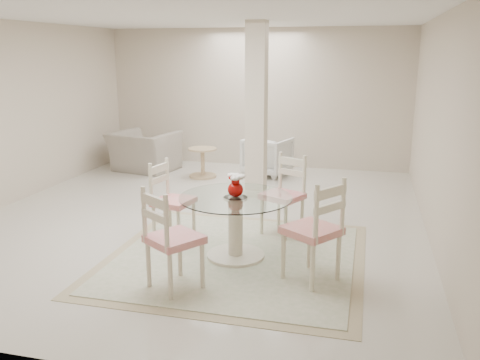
% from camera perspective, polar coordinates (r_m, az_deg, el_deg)
% --- Properties ---
extents(ground, '(7.00, 7.00, 0.00)m').
position_cam_1_polar(ground, '(7.12, -4.44, -4.19)').
color(ground, beige).
rests_on(ground, ground).
extents(room_shell, '(6.02, 7.02, 2.71)m').
position_cam_1_polar(room_shell, '(6.77, -4.74, 10.89)').
color(room_shell, beige).
rests_on(room_shell, ground).
extents(column, '(0.30, 0.30, 2.70)m').
position_cam_1_polar(column, '(7.93, 1.86, 7.74)').
color(column, beige).
rests_on(column, ground).
extents(area_rug, '(2.81, 2.81, 0.02)m').
position_cam_1_polar(area_rug, '(5.75, -0.50, -8.64)').
color(area_rug, tan).
rests_on(area_rug, ground).
extents(dining_table, '(1.23, 1.23, 0.71)m').
position_cam_1_polar(dining_table, '(5.63, -0.50, -5.31)').
color(dining_table, beige).
rests_on(dining_table, ground).
extents(red_vase, '(0.20, 0.19, 0.26)m').
position_cam_1_polar(red_vase, '(5.48, -0.49, -0.55)').
color(red_vase, '#A60705').
rests_on(red_vase, dining_table).
extents(dining_chair_east, '(0.66, 0.66, 1.18)m').
position_cam_1_polar(dining_chair_east, '(5.00, 8.74, -4.85)').
color(dining_chair_east, '#EEE4C3').
rests_on(dining_chair_east, ground).
extents(dining_chair_north, '(0.59, 0.59, 1.11)m').
position_cam_1_polar(dining_chair_north, '(6.36, 5.17, -0.97)').
color(dining_chair_north, beige).
rests_on(dining_chair_north, ground).
extents(dining_chair_west, '(0.50, 0.50, 1.07)m').
position_cam_1_polar(dining_chair_west, '(6.20, -8.04, -1.63)').
color(dining_chair_west, '#EDE2C3').
rests_on(dining_chair_west, ground).
extents(dining_chair_south, '(0.63, 0.63, 1.13)m').
position_cam_1_polar(dining_chair_south, '(4.84, -8.12, -5.83)').
color(dining_chair_south, beige).
rests_on(dining_chair_south, ground).
extents(recliner_taupe, '(1.33, 1.22, 0.75)m').
position_cam_1_polar(recliner_taupe, '(9.99, -10.70, 3.19)').
color(recliner_taupe, gray).
rests_on(recliner_taupe, ground).
extents(armchair_white, '(0.94, 0.95, 0.71)m').
position_cam_1_polar(armchair_white, '(9.49, 3.11, 2.71)').
color(armchair_white, white).
rests_on(armchair_white, ground).
extents(side_table, '(0.52, 0.52, 0.54)m').
position_cam_1_polar(side_table, '(9.32, -4.21, 1.83)').
color(side_table, tan).
rests_on(side_table, ground).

